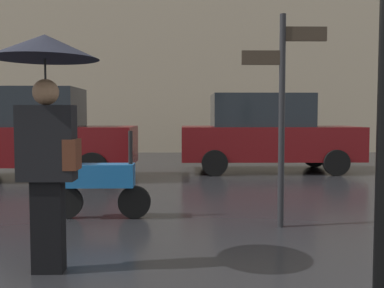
% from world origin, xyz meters
% --- Properties ---
extents(pedestrian_with_umbrella, '(0.97, 0.97, 2.18)m').
position_xyz_m(pedestrian_with_umbrella, '(-1.91, 1.95, 1.63)').
color(pedestrian_with_umbrella, black).
rests_on(pedestrian_with_umbrella, ground).
extents(parked_scooter, '(1.42, 0.32, 1.23)m').
position_xyz_m(parked_scooter, '(-1.88, 4.13, 0.56)').
color(parked_scooter, black).
rests_on(parked_scooter, ground).
extents(parked_car_left, '(4.52, 2.02, 2.00)m').
position_xyz_m(parked_car_left, '(1.47, 9.50, 1.00)').
color(parked_car_left, '#590C0F').
rests_on(parked_car_left, ground).
extents(parked_car_right, '(4.52, 1.91, 2.07)m').
position_xyz_m(parked_car_right, '(-4.13, 8.19, 1.04)').
color(parked_car_right, '#590C0F').
rests_on(parked_car_right, ground).
extents(street_signpost, '(1.08, 0.08, 2.73)m').
position_xyz_m(street_signpost, '(0.60, 3.60, 1.66)').
color(street_signpost, black).
rests_on(street_signpost, ground).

